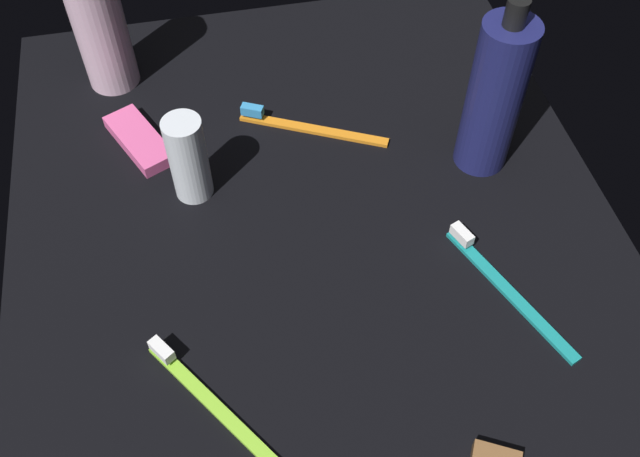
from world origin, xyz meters
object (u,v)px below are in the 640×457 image
Objects in this scene: toothbrush_teal at (503,283)px; deodorant_stick at (188,159)px; lotion_bottle at (495,97)px; toothbrush_orange at (304,125)px; snack_bar_pink at (140,140)px; toothbrush_lime at (209,399)px; bodywash_bottle at (99,24)px.

deodorant_stick is at bearing 56.70° from toothbrush_teal.
lotion_bottle is 2.04× the size of deodorant_stick.
lotion_bottle reaches higher than deodorant_stick.
toothbrush_orange is 29.81cm from toothbrush_teal.
lotion_bottle is 2.02× the size of snack_bar_pink.
toothbrush_lime is 33.74cm from snack_bar_pink.
toothbrush_lime is 1.49× the size of snack_bar_pink.
snack_bar_pink is (27.20, 34.14, 0.14)cm from toothbrush_teal.
toothbrush_teal is at bearing -153.81° from snack_bar_pink.
deodorant_stick reaches higher than snack_bar_pink.
deodorant_stick is 10.95cm from snack_bar_pink.
toothbrush_orange is 1.08× the size of toothbrush_lime.
toothbrush_orange is at bearing -63.02° from deodorant_stick.
bodywash_bottle is 1.11× the size of toothbrush_orange.
toothbrush_teal is (-17.04, 3.72, -8.71)cm from lotion_bottle.
bodywash_bottle reaches higher than toothbrush_teal.
lotion_bottle is 1.26× the size of toothbrush_orange.
bodywash_bottle is 1.08× the size of toothbrush_teal.
bodywash_bottle is 26.74cm from toothbrush_orange.
deodorant_stick reaches higher than toothbrush_lime.
lotion_bottle is 19.50cm from toothbrush_teal.
toothbrush_orange is at bearing 64.97° from lotion_bottle.
toothbrush_teal is at bearing -123.30° from deodorant_stick.
lotion_bottle is 1.36× the size of toothbrush_lime.
deodorant_stick is 0.62× the size of toothbrush_orange.
lotion_bottle is at bearing -115.03° from toothbrush_orange.
deodorant_stick is 0.99× the size of snack_bar_pink.
lotion_bottle reaches higher than toothbrush_lime.
snack_bar_pink is at bearing -168.38° from bodywash_bottle.
deodorant_stick is at bearing -2.69° from toothbrush_lime.
bodywash_bottle is at bearing 21.27° from deodorant_stick.
lotion_bottle reaches higher than bodywash_bottle.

